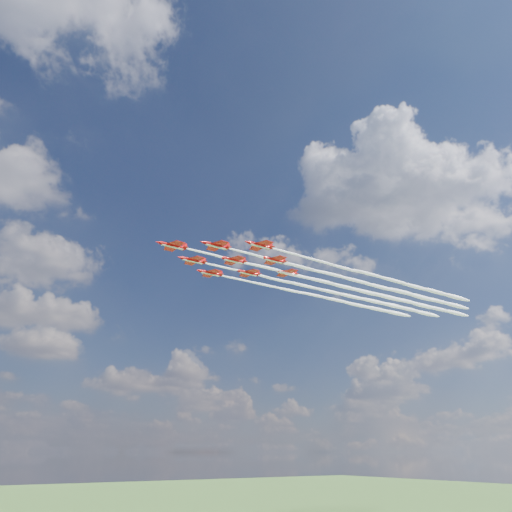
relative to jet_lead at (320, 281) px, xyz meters
name	(u,v)px	position (x,y,z in m)	size (l,w,h in m)	color
jet_lead	(320,281)	(0.00, 0.00, 0.00)	(112.17, 7.92, 2.31)	red
jet_row2_port	(356,281)	(9.92, -6.62, 0.00)	(112.17, 7.92, 2.31)	red
jet_row2_starb	(328,291)	(9.61, 7.06, 0.00)	(112.17, 7.92, 2.31)	red
jet_row3_port	(392,280)	(19.84, -13.23, 0.00)	(112.17, 7.92, 2.31)	red
jet_row3_centre	(362,291)	(19.53, 0.44, 0.00)	(112.17, 7.92, 2.31)	red
jet_row3_starb	(335,300)	(19.22, 14.11, 0.00)	(112.17, 7.92, 2.31)	red
jet_row4_port	(396,291)	(29.45, -6.18, 0.00)	(112.17, 7.92, 2.31)	red
jet_row4_starb	(368,300)	(29.14, 7.49, 0.00)	(112.17, 7.92, 2.31)	red
jet_tail	(400,300)	(39.06, 0.88, 0.00)	(112.17, 7.92, 2.31)	red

